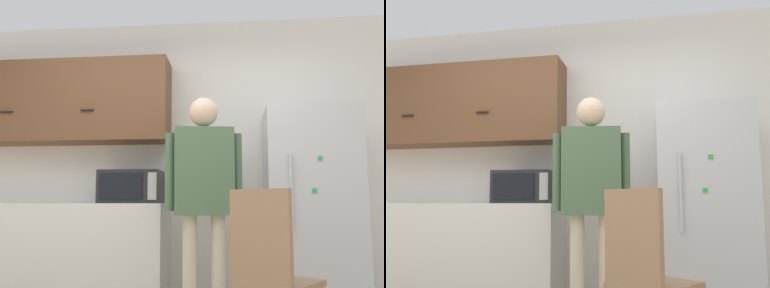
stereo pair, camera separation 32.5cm
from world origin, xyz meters
TOP-DOWN VIEW (x-y plane):
  - back_wall at (0.00, 1.93)m, footprint 6.00×0.06m
  - counter at (-1.09, 1.62)m, footprint 2.21×0.56m
  - upper_cabinets at (-1.09, 1.72)m, footprint 2.21×0.39m
  - microwave at (-0.31, 1.62)m, footprint 0.54×0.38m
  - person at (0.38, 1.17)m, footprint 0.60×0.29m
  - refrigerator at (1.27, 1.57)m, footprint 0.76×0.67m
  - chair at (0.82, 0.40)m, footprint 0.58×0.58m

SIDE VIEW (x-z plane):
  - counter at x=-1.09m, z-range 0.00..0.91m
  - chair at x=0.82m, z-range 0.04..1.03m
  - refrigerator at x=1.27m, z-range 0.00..1.71m
  - microwave at x=-0.31m, z-range 0.91..1.20m
  - person at x=0.38m, z-range 0.20..1.95m
  - back_wall at x=0.00m, z-range 0.00..2.70m
  - upper_cabinets at x=-1.09m, z-range 1.47..2.26m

